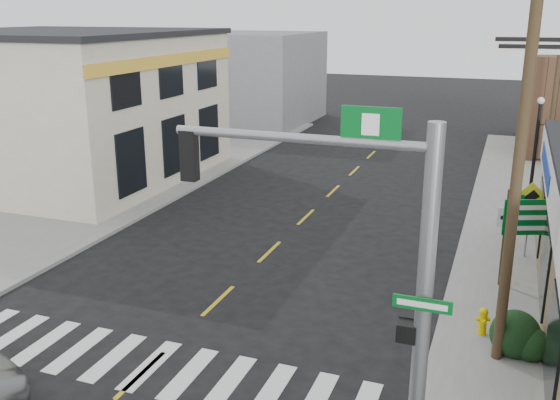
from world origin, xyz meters
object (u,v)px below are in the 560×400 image
(dance_center_sign, at_px, (528,70))
(utility_pole_near, at_px, (519,155))
(fire_hydrant, at_px, (483,320))
(guide_sign, at_px, (531,227))
(utility_pole_far, at_px, (557,76))
(lamp_post, at_px, (536,153))
(traffic_signal_pole, at_px, (381,260))

(dance_center_sign, xyz_separation_m, utility_pole_near, (-0.23, -14.03, -0.63))
(fire_hydrant, bearing_deg, guide_sign, 72.63)
(utility_pole_near, xyz_separation_m, utility_pole_far, (1.73, 20.56, -0.19))
(guide_sign, relative_size, dance_center_sign, 0.40)
(lamp_post, relative_size, utility_pole_far, 0.53)
(utility_pole_far, bearing_deg, traffic_signal_pole, -101.67)
(guide_sign, xyz_separation_m, fire_hydrant, (-1.00, -3.21, -1.50))
(dance_center_sign, bearing_deg, utility_pole_near, -95.48)
(dance_center_sign, distance_m, utility_pole_far, 6.75)
(traffic_signal_pole, relative_size, utility_pole_far, 0.70)
(guide_sign, relative_size, utility_pole_far, 0.32)
(traffic_signal_pole, xyz_separation_m, fire_hydrant, (1.66, 5.18, -3.36))
(fire_hydrant, bearing_deg, utility_pole_far, 83.81)
(guide_sign, height_order, utility_pole_near, utility_pole_near)
(traffic_signal_pole, height_order, utility_pole_near, utility_pole_near)
(utility_pole_near, bearing_deg, guide_sign, 88.88)
(traffic_signal_pole, relative_size, lamp_post, 1.30)
(utility_pole_near, bearing_deg, utility_pole_far, 92.30)
(fire_hydrant, relative_size, dance_center_sign, 0.10)
(lamp_post, xyz_separation_m, utility_pole_near, (-0.76, -10.10, 2.01))
(utility_pole_near, height_order, utility_pole_far, utility_pole_near)
(fire_hydrant, relative_size, utility_pole_far, 0.08)
(fire_hydrant, bearing_deg, lamp_post, 82.76)
(fire_hydrant, bearing_deg, traffic_signal_pole, -107.75)
(fire_hydrant, distance_m, utility_pole_near, 4.57)
(traffic_signal_pole, distance_m, utility_pole_near, 4.75)
(traffic_signal_pole, height_order, fire_hydrant, traffic_signal_pole)
(utility_pole_far, bearing_deg, fire_hydrant, -99.17)
(dance_center_sign, distance_m, utility_pole_near, 14.04)
(guide_sign, xyz_separation_m, utility_pole_near, (-0.61, -4.24, 2.94))
(dance_center_sign, bearing_deg, utility_pole_far, 72.57)
(lamp_post, xyz_separation_m, utility_pole_far, (0.97, 10.46, 1.82))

